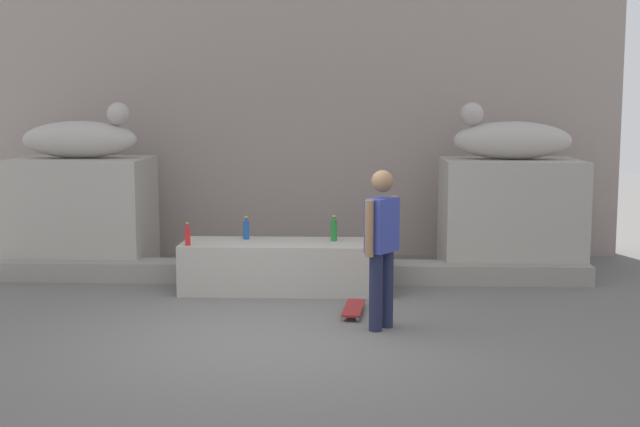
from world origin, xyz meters
name	(u,v)px	position (x,y,z in m)	size (l,w,h in m)	color
ground_plane	(271,337)	(0.00, 0.00, 0.00)	(40.00, 40.00, 0.00)	#605E5B
facade_wall	(301,30)	(0.00, 5.00, 3.45)	(9.68, 0.60, 6.89)	gray
pedestal_left	(82,214)	(-2.99, 3.43, 0.79)	(1.86, 1.38, 1.58)	#A39E93
pedestal_right	(510,216)	(2.99, 3.43, 0.79)	(1.86, 1.38, 1.58)	#A39E93
statue_reclining_left	(82,138)	(-2.95, 3.43, 1.86)	(1.62, 0.61, 0.78)	#AFA8A1
statue_reclining_right	(509,139)	(2.95, 3.43, 1.86)	(1.63, 0.66, 0.78)	#AFA8A1
ledge_block	(287,266)	(0.00, 2.14, 0.31)	(2.62, 0.87, 0.62)	#A39E93
skater	(382,242)	(1.13, 0.35, 0.92)	(0.37, 0.45, 1.67)	#1E233F
skateboard	(354,308)	(0.84, 0.98, 0.06)	(0.27, 0.81, 0.08)	maroon
bottle_red	(188,236)	(-1.19, 1.84, 0.74)	(0.07, 0.07, 0.28)	red
bottle_green	(334,230)	(0.59, 2.24, 0.76)	(0.08, 0.08, 0.32)	#1E722D
bottle_blue	(246,230)	(-0.54, 2.34, 0.74)	(0.08, 0.08, 0.29)	#194C99
stair_step	(291,272)	(0.00, 2.72, 0.13)	(7.85, 0.50, 0.26)	gray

